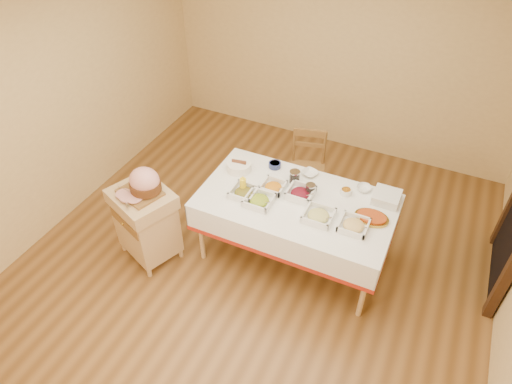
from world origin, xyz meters
TOP-DOWN VIEW (x-y plane):
  - room_shell at (0.00, 0.00)m, footprint 5.00×5.00m
  - dining_table at (0.30, 0.30)m, footprint 1.82×1.02m
  - butcher_cart at (-1.03, -0.29)m, footprint 0.71×0.66m
  - dining_chair at (0.09, 1.18)m, footprint 0.48×0.46m
  - ham_on_board at (-0.99, -0.26)m, footprint 0.41×0.39m
  - serving_dish_a at (-0.18, 0.15)m, footprint 0.24×0.23m
  - serving_dish_b at (0.00, 0.11)m, footprint 0.25×0.25m
  - serving_dish_c at (0.57, 0.15)m, footprint 0.26×0.26m
  - serving_dish_d at (0.88, 0.17)m, footprint 0.25×0.25m
  - serving_dish_e at (0.04, 0.35)m, footprint 0.23×0.22m
  - serving_dish_f at (0.31, 0.37)m, footprint 0.25×0.24m
  - small_bowl_left at (-0.45, 0.57)m, footprint 0.13×0.13m
  - small_bowl_mid at (-0.09, 0.68)m, footprint 0.13×0.13m
  - small_bowl_right at (0.69, 0.58)m, footprint 0.11×0.11m
  - bowl_white_imported at (0.28, 0.71)m, footprint 0.19×0.19m
  - bowl_small_imported at (0.83, 0.71)m, footprint 0.18×0.18m
  - preserve_jar_left at (0.18, 0.54)m, footprint 0.11×0.11m
  - preserve_jar_right at (0.38, 0.43)m, footprint 0.09×0.09m
  - mustard_bottle at (-0.21, 0.20)m, footprint 0.06×0.06m
  - bread_basket at (-0.39, 0.48)m, footprint 0.25×0.25m
  - plate_stack at (1.06, 0.65)m, footprint 0.24×0.24m
  - brass_platter at (1.00, 0.34)m, footprint 0.31×0.22m

SIDE VIEW (x-z plane):
  - dining_chair at x=0.09m, z-range 0.01..0.90m
  - butcher_cart at x=-1.03m, z-range 0.06..0.87m
  - dining_table at x=0.30m, z-range 0.22..0.98m
  - brass_platter at x=1.00m, z-range 0.76..0.80m
  - bowl_white_imported at x=0.28m, z-range 0.76..0.80m
  - bowl_small_imported at x=0.83m, z-range 0.76..0.80m
  - small_bowl_mid at x=-0.09m, z-range 0.76..0.82m
  - small_bowl_right at x=0.69m, z-range 0.76..0.82m
  - serving_dish_d at x=0.88m, z-range 0.74..0.84m
  - serving_dish_b at x=0.00m, z-range 0.74..0.84m
  - small_bowl_left at x=-0.45m, z-range 0.76..0.82m
  - serving_dish_a at x=-0.18m, z-range 0.74..0.84m
  - serving_dish_e at x=0.04m, z-range 0.74..0.84m
  - serving_dish_c at x=0.57m, z-range 0.74..0.85m
  - serving_dish_f at x=0.31m, z-range 0.74..0.85m
  - plate_stack at x=1.06m, z-range 0.76..0.85m
  - bread_basket at x=-0.39m, z-range 0.75..0.86m
  - preserve_jar_right at x=0.38m, z-range 0.75..0.87m
  - preserve_jar_left at x=0.18m, z-range 0.75..0.89m
  - mustard_bottle at x=-0.21m, z-range 0.75..0.94m
  - ham_on_board at x=-0.99m, z-range 0.79..1.06m
  - room_shell at x=0.00m, z-range -1.20..3.80m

